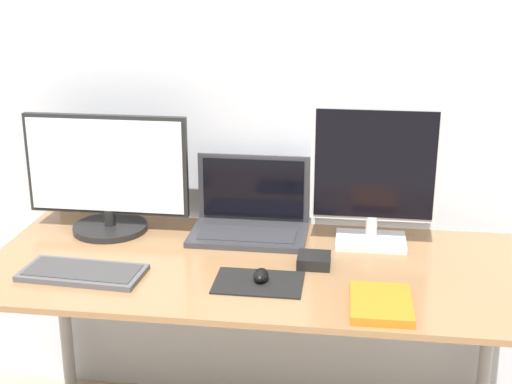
{
  "coord_description": "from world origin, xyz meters",
  "views": [
    {
      "loc": [
        0.27,
        -1.55,
        1.58
      ],
      "look_at": [
        -0.02,
        0.47,
        0.9
      ],
      "focal_mm": 50.0,
      "sensor_mm": 36.0,
      "label": 1
    }
  ],
  "objects_px": {
    "power_brick": "(314,260)",
    "laptop": "(250,215)",
    "keyboard": "(83,272)",
    "monitor_right": "(374,176)",
    "mouse": "(261,275)",
    "monitor_left": "(107,177)",
    "book": "(381,304)"
  },
  "relations": [
    {
      "from": "power_brick",
      "to": "laptop",
      "type": "bearing_deg",
      "value": 133.01
    },
    {
      "from": "keyboard",
      "to": "monitor_right",
      "type": "bearing_deg",
      "value": 23.26
    },
    {
      "from": "monitor_right",
      "to": "mouse",
      "type": "distance_m",
      "value": 0.49
    },
    {
      "from": "monitor_right",
      "to": "mouse",
      "type": "xyz_separation_m",
      "value": [
        -0.31,
        -0.33,
        -0.2
      ]
    },
    {
      "from": "monitor_right",
      "to": "mouse",
      "type": "bearing_deg",
      "value": -133.14
    },
    {
      "from": "laptop",
      "to": "mouse",
      "type": "bearing_deg",
      "value": -77.38
    },
    {
      "from": "mouse",
      "to": "monitor_right",
      "type": "bearing_deg",
      "value": 46.86
    },
    {
      "from": "monitor_left",
      "to": "laptop",
      "type": "height_order",
      "value": "monitor_left"
    },
    {
      "from": "mouse",
      "to": "power_brick",
      "type": "relative_size",
      "value": 0.7
    },
    {
      "from": "keyboard",
      "to": "mouse",
      "type": "relative_size",
      "value": 5.25
    },
    {
      "from": "monitor_left",
      "to": "power_brick",
      "type": "distance_m",
      "value": 0.73
    },
    {
      "from": "mouse",
      "to": "monitor_left",
      "type": "bearing_deg",
      "value": 149.09
    },
    {
      "from": "laptop",
      "to": "book",
      "type": "bearing_deg",
      "value": -49.46
    },
    {
      "from": "monitor_left",
      "to": "book",
      "type": "relative_size",
      "value": 2.48
    },
    {
      "from": "laptop",
      "to": "keyboard",
      "type": "relative_size",
      "value": 1.05
    },
    {
      "from": "keyboard",
      "to": "power_brick",
      "type": "relative_size",
      "value": 3.7
    },
    {
      "from": "mouse",
      "to": "book",
      "type": "height_order",
      "value": "mouse"
    },
    {
      "from": "monitor_left",
      "to": "monitor_right",
      "type": "xyz_separation_m",
      "value": [
        0.85,
        0.0,
        0.04
      ]
    },
    {
      "from": "power_brick",
      "to": "book",
      "type": "bearing_deg",
      "value": -52.11
    },
    {
      "from": "monitor_left",
      "to": "keyboard",
      "type": "xyz_separation_m",
      "value": [
        0.04,
        -0.35,
        -0.18
      ]
    },
    {
      "from": "monitor_left",
      "to": "book",
      "type": "height_order",
      "value": "monitor_left"
    },
    {
      "from": "monitor_right",
      "to": "book",
      "type": "bearing_deg",
      "value": -87.34
    },
    {
      "from": "laptop",
      "to": "book",
      "type": "relative_size",
      "value": 1.74
    },
    {
      "from": "monitor_right",
      "to": "power_brick",
      "type": "height_order",
      "value": "monitor_right"
    },
    {
      "from": "book",
      "to": "power_brick",
      "type": "xyz_separation_m",
      "value": [
        -0.19,
        0.24,
        0.01
      ]
    },
    {
      "from": "laptop",
      "to": "book",
      "type": "distance_m",
      "value": 0.63
    },
    {
      "from": "keyboard",
      "to": "mouse",
      "type": "xyz_separation_m",
      "value": [
        0.51,
        0.02,
        0.01
      ]
    },
    {
      "from": "monitor_left",
      "to": "laptop",
      "type": "xyz_separation_m",
      "value": [
        0.46,
        0.05,
        -0.12
      ]
    },
    {
      "from": "laptop",
      "to": "keyboard",
      "type": "distance_m",
      "value": 0.58
    },
    {
      "from": "monitor_right",
      "to": "laptop",
      "type": "height_order",
      "value": "monitor_right"
    },
    {
      "from": "monitor_left",
      "to": "power_brick",
      "type": "xyz_separation_m",
      "value": [
        0.69,
        -0.19,
        -0.17
      ]
    },
    {
      "from": "monitor_left",
      "to": "mouse",
      "type": "relative_size",
      "value": 7.88
    }
  ]
}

